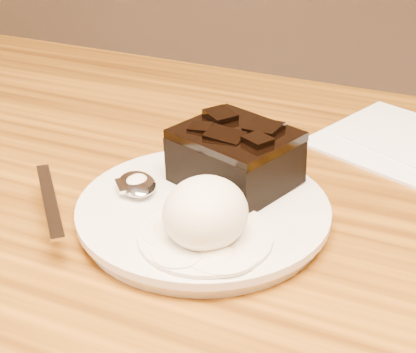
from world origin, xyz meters
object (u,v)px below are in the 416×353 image
at_px(plate, 203,213).
at_px(spoon, 137,186).
at_px(brownie, 235,160).
at_px(ice_cream_scoop, 205,213).
at_px(napkin, 404,141).

height_order(plate, spoon, spoon).
xyz_separation_m(plate, brownie, (0.01, 0.05, 0.03)).
distance_m(brownie, spoon, 0.09).
relative_size(brownie, ice_cream_scoop, 1.37).
bearing_deg(brownie, napkin, 56.10).
xyz_separation_m(brownie, spoon, (-0.07, -0.05, -0.02)).
height_order(plate, napkin, plate).
bearing_deg(brownie, plate, -101.42).
xyz_separation_m(plate, napkin, (0.13, 0.23, -0.01)).
bearing_deg(ice_cream_scoop, napkin, 68.42).
height_order(ice_cream_scoop, spoon, ice_cream_scoop).
bearing_deg(spoon, napkin, 7.74).
relative_size(brownie, spoon, 0.52).
bearing_deg(ice_cream_scoop, brownie, 98.15).
distance_m(ice_cream_scoop, napkin, 0.30).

